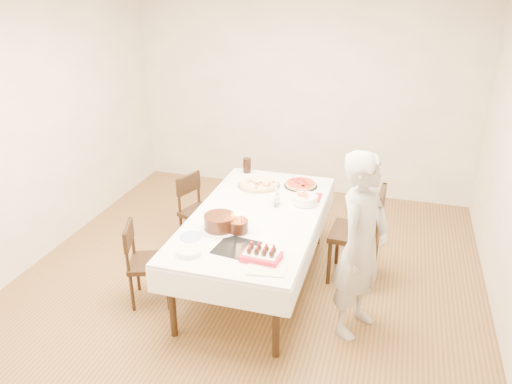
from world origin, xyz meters
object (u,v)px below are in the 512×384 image
(pizza_pepperoni, at_px, (301,184))
(chair_left_dessert, at_px, (150,263))
(pasta_bowl, at_px, (305,199))
(cola_glass, at_px, (247,165))
(person, at_px, (361,246))
(strawberry_box, at_px, (261,255))
(pizza_white, at_px, (259,184))
(chair_right_savory, at_px, (355,234))
(chair_left_savory, at_px, (202,213))
(birthday_cake, at_px, (238,222))
(dining_table, at_px, (256,249))
(taper_candle, at_px, (276,190))
(layer_cake, at_px, (220,222))

(pizza_pepperoni, bearing_deg, chair_left_dessert, -130.38)
(pasta_bowl, bearing_deg, cola_glass, 141.40)
(person, relative_size, strawberry_box, 5.34)
(pizza_white, bearing_deg, cola_glass, 124.88)
(chair_right_savory, relative_size, strawberry_box, 3.29)
(pizza_pepperoni, height_order, cola_glass, cola_glass)
(chair_left_savory, relative_size, birthday_cake, 4.64)
(chair_left_dessert, bearing_deg, dining_table, -167.47)
(pizza_pepperoni, distance_m, strawberry_box, 1.51)
(chair_right_savory, xyz_separation_m, pizza_pepperoni, (-0.63, 0.40, 0.28))
(pizza_white, distance_m, cola_glass, 0.42)
(chair_left_dessert, bearing_deg, birthday_cake, 172.07)
(chair_left_dessert, bearing_deg, pizza_white, -140.06)
(cola_glass, bearing_deg, dining_table, -68.16)
(pizza_pepperoni, relative_size, strawberry_box, 1.17)
(chair_left_dessert, xyz_separation_m, strawberry_box, (1.10, -0.21, 0.39))
(dining_table, distance_m, pizza_white, 0.77)
(pizza_white, distance_m, strawberry_box, 1.45)
(taper_candle, xyz_separation_m, strawberry_box, (0.15, -1.04, -0.09))
(chair_right_savory, height_order, layer_cake, chair_right_savory)
(pasta_bowl, bearing_deg, strawberry_box, -96.60)
(pizza_pepperoni, bearing_deg, taper_candle, -107.52)
(chair_left_savory, bearing_deg, cola_glass, -110.59)
(taper_candle, xyz_separation_m, birthday_cake, (-0.17, -0.67, -0.04))
(person, distance_m, strawberry_box, 0.81)
(chair_left_dessert, distance_m, birthday_cake, 0.92)
(chair_right_savory, xyz_separation_m, strawberry_box, (-0.63, -1.11, 0.29))
(chair_right_savory, bearing_deg, pizza_white, 169.02)
(layer_cake, distance_m, strawberry_box, 0.61)
(pasta_bowl, bearing_deg, pizza_white, 152.39)
(chair_right_savory, relative_size, taper_candle, 3.81)
(chair_left_dessert, relative_size, layer_cake, 2.27)
(person, xyz_separation_m, layer_cake, (-1.22, 0.03, 0.02))
(layer_cake, height_order, strawberry_box, layer_cake)
(cola_glass, distance_m, layer_cake, 1.36)
(pizza_white, distance_m, birthday_cake, 1.02)
(layer_cake, bearing_deg, chair_left_savory, 121.69)
(pizza_white, height_order, pasta_bowl, pasta_bowl)
(dining_table, xyz_separation_m, pizza_white, (-0.16, 0.64, 0.40))
(layer_cake, bearing_deg, pizza_white, 86.40)
(person, distance_m, pizza_white, 1.55)
(dining_table, height_order, person, person)
(chair_left_savory, bearing_deg, chair_left_dessert, 105.82)
(dining_table, xyz_separation_m, person, (1.00, -0.40, 0.42))
(person, relative_size, cola_glass, 9.68)
(dining_table, height_order, pizza_white, pizza_white)
(person, height_order, pizza_white, person)
(person, bearing_deg, taper_candle, 74.37)
(chair_right_savory, height_order, pasta_bowl, chair_right_savory)
(chair_right_savory, distance_m, birthday_cake, 1.25)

